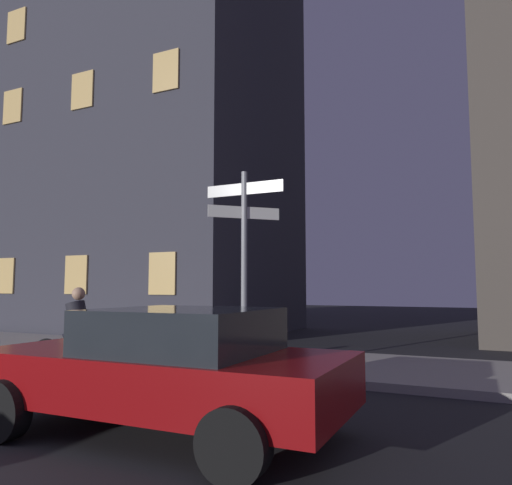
{
  "coord_description": "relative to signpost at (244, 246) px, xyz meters",
  "views": [
    {
      "loc": [
        5.49,
        -2.07,
        1.61
      ],
      "look_at": [
        1.28,
        6.75,
        2.51
      ],
      "focal_mm": 34.12,
      "sensor_mm": 36.0,
      "label": 1
    }
  ],
  "objects": [
    {
      "name": "building_left_block",
      "position": [
        -8.81,
        6.34,
        7.96
      ],
      "size": [
        13.07,
        7.46,
        20.8
      ],
      "color": "#383842",
      "rests_on": "ground_plane"
    },
    {
      "name": "cyclist",
      "position": [
        -2.02,
        -2.4,
        -1.69
      ],
      "size": [
        1.82,
        0.35,
        1.61
      ],
      "color": "black",
      "rests_on": "ground_plane"
    },
    {
      "name": "sidewalk_kerb",
      "position": [
        -1.1,
        0.78,
        -2.36
      ],
      "size": [
        40.0,
        3.32,
        0.14
      ],
      "primitive_type": "cube",
      "color": "#9E9991",
      "rests_on": "ground_plane"
    },
    {
      "name": "signpost",
      "position": [
        0.0,
        0.0,
        0.0
      ],
      "size": [
        1.71,
        1.08,
        3.8
      ],
      "color": "gray",
      "rests_on": "sidewalk_kerb"
    },
    {
      "name": "car_far_trailing",
      "position": [
        1.12,
        -4.1,
        -1.7
      ],
      "size": [
        4.26,
        2.1,
        1.38
      ],
      "color": "maroon",
      "rests_on": "ground_plane"
    }
  ]
}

